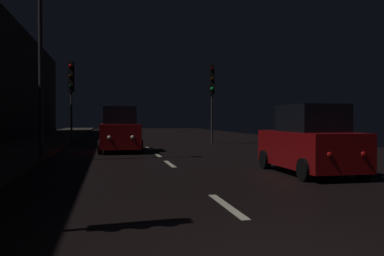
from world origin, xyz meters
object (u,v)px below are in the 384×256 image
car_approaching_headlights (119,131)px  car_parked_right_near (310,142)px  traffic_light_far_right (212,86)px  streetlamp_overhead (53,35)px  traffic_light_far_left (71,84)px

car_approaching_headlights → car_parked_right_near: size_ratio=1.10×
traffic_light_far_right → car_approaching_headlights: traffic_light_far_right is taller
car_approaching_headlights → car_parked_right_near: 10.84m
car_approaching_headlights → traffic_light_far_right: bearing=131.1°
traffic_light_far_right → streetlamp_overhead: streetlamp_overhead is taller
traffic_light_far_left → car_parked_right_near: (8.06, -15.98, -2.92)m
traffic_light_far_left → car_parked_right_near: 18.13m
traffic_light_far_right → car_parked_right_near: 15.03m
car_approaching_headlights → traffic_light_far_left: bearing=-156.4°
traffic_light_far_right → car_approaching_headlights: (-6.02, -5.25, -2.73)m
traffic_light_far_left → streetlamp_overhead: size_ratio=0.73×
traffic_light_far_left → streetlamp_overhead: streetlamp_overhead is taller
car_approaching_headlights → streetlamp_overhead: bearing=-31.7°
traffic_light_far_left → car_parked_right_near: size_ratio=1.31×
car_approaching_headlights → car_parked_right_near: (5.23, -9.50, -0.09)m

